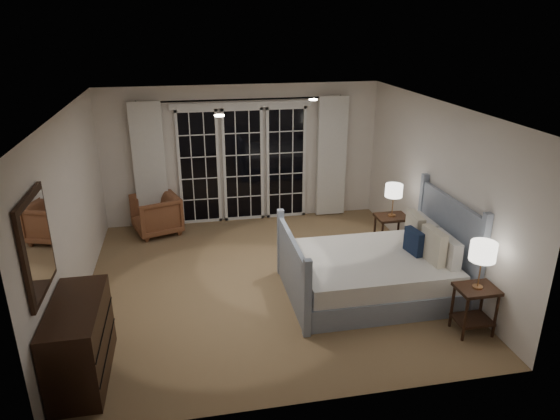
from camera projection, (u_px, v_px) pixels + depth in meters
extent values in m
plane|color=#91724E|center=(266.00, 281.00, 7.23)|extent=(5.00, 5.00, 0.00)
plane|color=white|center=(264.00, 108.00, 6.33)|extent=(5.00, 5.00, 0.00)
cube|color=silver|center=(71.00, 213.00, 6.33)|extent=(0.02, 5.00, 2.50)
cube|color=silver|center=(435.00, 189.00, 7.23)|extent=(0.02, 5.00, 2.50)
cube|color=silver|center=(243.00, 154.00, 9.07)|extent=(5.00, 0.02, 2.50)
cube|color=silver|center=(311.00, 292.00, 4.49)|extent=(5.00, 0.02, 2.50)
cube|color=black|center=(199.00, 168.00, 8.97)|extent=(0.66, 0.02, 2.02)
cube|color=black|center=(243.00, 165.00, 9.12)|extent=(0.66, 0.02, 2.02)
cube|color=black|center=(286.00, 163.00, 9.26)|extent=(0.66, 0.02, 2.02)
cube|color=white|center=(242.00, 105.00, 8.71)|extent=(2.50, 0.04, 0.10)
cylinder|color=black|center=(242.00, 100.00, 8.62)|extent=(3.50, 0.03, 0.03)
cube|color=silver|center=(150.00, 166.00, 8.70)|extent=(0.55, 0.10, 2.25)
cube|color=silver|center=(332.00, 157.00, 9.29)|extent=(0.55, 0.10, 2.25)
cylinder|color=white|center=(313.00, 100.00, 7.03)|extent=(0.12, 0.12, 0.01)
cylinder|color=white|center=(219.00, 116.00, 5.86)|extent=(0.12, 0.12, 0.01)
cube|color=#858EA0|center=(370.00, 283.00, 6.87)|extent=(2.07, 1.61, 0.30)
cube|color=silver|center=(371.00, 265.00, 6.77)|extent=(2.01, 1.55, 0.25)
cube|color=#858EA0|center=(447.00, 243.00, 6.89)|extent=(0.06, 1.61, 1.31)
cube|color=#858EA0|center=(292.00, 270.00, 6.57)|extent=(0.06, 1.61, 0.91)
cube|color=silver|center=(446.00, 249.00, 6.53)|extent=(0.14, 0.60, 0.36)
cube|color=silver|center=(424.00, 230.00, 7.12)|extent=(0.14, 0.60, 0.36)
cube|color=beige|center=(433.00, 246.00, 6.52)|extent=(0.16, 0.46, 0.45)
cube|color=beige|center=(415.00, 229.00, 7.04)|extent=(0.16, 0.46, 0.45)
cube|color=#15213B|center=(414.00, 242.00, 6.77)|extent=(0.15, 0.35, 0.34)
cube|color=black|center=(477.00, 289.00, 5.86)|extent=(0.47, 0.37, 0.04)
cube|color=black|center=(472.00, 319.00, 6.01)|extent=(0.43, 0.34, 0.03)
cylinder|color=black|center=(465.00, 319.00, 5.79)|extent=(0.04, 0.04, 0.58)
cylinder|color=black|center=(496.00, 316.00, 5.86)|extent=(0.04, 0.04, 0.58)
cylinder|color=black|center=(452.00, 306.00, 6.06)|extent=(0.04, 0.04, 0.58)
cylinder|color=black|center=(481.00, 303.00, 6.13)|extent=(0.04, 0.04, 0.58)
cube|color=black|center=(392.00, 217.00, 7.91)|extent=(0.49, 0.39, 0.04)
cube|color=black|center=(389.00, 242.00, 8.06)|extent=(0.45, 0.35, 0.03)
cylinder|color=black|center=(382.00, 240.00, 7.84)|extent=(0.04, 0.04, 0.61)
cylinder|color=black|center=(406.00, 238.00, 7.91)|extent=(0.04, 0.04, 0.61)
cylinder|color=black|center=(374.00, 232.00, 8.13)|extent=(0.04, 0.04, 0.61)
cylinder|color=black|center=(398.00, 230.00, 8.20)|extent=(0.04, 0.04, 0.61)
cylinder|color=#AC7645|center=(477.00, 287.00, 5.85)|extent=(0.12, 0.12, 0.02)
cylinder|color=#AC7645|center=(480.00, 273.00, 5.78)|extent=(0.02, 0.02, 0.34)
cylinder|color=white|center=(483.00, 251.00, 5.68)|extent=(0.30, 0.30, 0.22)
cylinder|color=#AC7645|center=(392.00, 215.00, 7.90)|extent=(0.12, 0.12, 0.02)
cylinder|color=#AC7645|center=(393.00, 206.00, 7.84)|extent=(0.02, 0.02, 0.31)
cylinder|color=white|center=(394.00, 190.00, 7.75)|extent=(0.27, 0.27, 0.20)
imported|color=brown|center=(156.00, 214.00, 8.74)|extent=(0.96, 0.95, 0.70)
cube|color=black|center=(80.00, 341.00, 5.16)|extent=(0.51, 1.23, 0.87)
cube|color=black|center=(108.00, 350.00, 5.26)|extent=(0.01, 1.21, 0.01)
cube|color=black|center=(104.00, 327.00, 5.16)|extent=(0.01, 1.21, 0.01)
cube|color=black|center=(36.00, 245.00, 4.72)|extent=(0.04, 0.85, 1.00)
cube|color=white|center=(39.00, 245.00, 4.72)|extent=(0.01, 0.73, 0.88)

